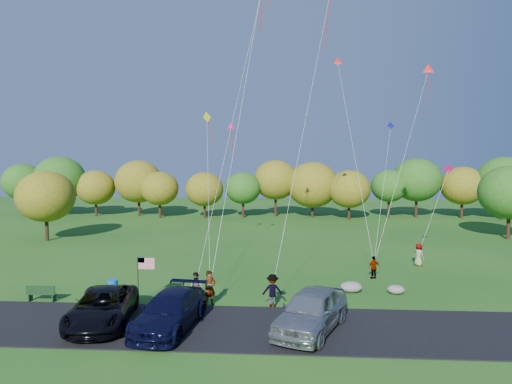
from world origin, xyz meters
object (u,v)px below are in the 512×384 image
flyer_a (210,288)px  park_bench (41,293)px  minivan_silver (311,310)px  flyer_d (374,267)px  trash_barrel (113,287)px  flyer_b (196,286)px  flyer_e (419,255)px  minivan_navy (170,311)px  flyer_c (272,291)px  minivan_dark (102,307)px

flyer_a → park_bench: size_ratio=1.16×
minivan_silver → flyer_a: bearing=168.9°
flyer_a → flyer_d: (10.08, 6.33, -0.20)m
trash_barrel → flyer_a: bearing=-14.4°
minivan_silver → park_bench: size_ratio=3.41×
minivan_silver → flyer_b: 7.72m
flyer_d → park_bench: 20.71m
flyer_e → flyer_d: bearing=98.7°
minivan_navy → minivan_silver: size_ratio=1.01×
minivan_silver → flyer_d: size_ratio=3.69×
flyer_c → flyer_a: bearing=-4.3°
minivan_dark → minivan_navy: size_ratio=1.03×
minivan_dark → flyer_e: (18.87, 13.58, -0.02)m
minivan_dark → flyer_e: flyer_e is taller
minivan_silver → flyer_c: minivan_silver is taller
trash_barrel → flyer_e: bearing=23.4°
flyer_a → flyer_e: (14.16, 10.31, -0.11)m
minivan_navy → trash_barrel: 7.12m
trash_barrel → park_bench: bearing=-156.3°
flyer_e → minivan_navy: bearing=96.6°
flyer_a → minivan_dark: bearing=174.1°
minivan_silver → flyer_b: bearing=167.1°
minivan_dark → flyer_a: (4.72, 3.27, 0.09)m
minivan_navy → flyer_b: minivan_navy is taller
minivan_navy → park_bench: 9.13m
flyer_d → minivan_dark: bearing=11.7°
flyer_c → minivan_silver: bearing=114.1°
park_bench → flyer_d: bearing=16.9°
flyer_a → trash_barrel: (-6.09, 1.56, -0.52)m
minivan_silver → flyer_b: size_ratio=3.57×
minivan_navy → flyer_e: 20.83m
minivan_dark → flyer_d: (14.80, 9.60, -0.11)m
minivan_silver → flyer_e: bearing=79.9°
minivan_silver → flyer_c: bearing=140.8°
minivan_dark → flyer_e: 23.25m
minivan_silver → trash_barrel: 12.54m
flyer_c → flyer_e: size_ratio=1.05×
minivan_navy → flyer_b: bearing=92.8°
minivan_navy → flyer_a: bearing=77.8°
flyer_b → flyer_c: 4.48m
minivan_dark → flyer_c: (8.16, 3.27, 0.02)m
flyer_e → trash_barrel: (-20.24, -8.75, -0.40)m
flyer_d → trash_barrel: 16.86m
minivan_navy → flyer_d: size_ratio=3.72×
flyer_a → flyer_b: bearing=94.9°
flyer_c → trash_barrel: size_ratio=1.98×
minivan_dark → park_bench: (-4.91, 3.27, -0.39)m
minivan_silver → flyer_e: (8.80, 13.84, -0.18)m
flyer_c → minivan_navy: bearing=33.5°
flyer_b → park_bench: (-8.69, -0.92, -0.31)m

